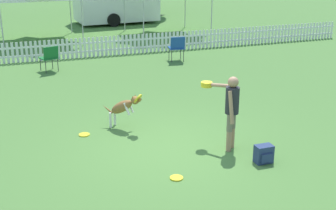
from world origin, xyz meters
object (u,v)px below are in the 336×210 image
(folding_chair_center, at_px, (50,56))
(handler_person, at_px, (230,104))
(leaping_dog, at_px, (124,106))
(folding_chair_blue_left, at_px, (177,46))
(frisbee_near_dog, at_px, (177,178))
(frisbee_near_handler, at_px, (84,135))
(backpack_on_grass, at_px, (264,154))

(folding_chair_center, bearing_deg, handler_person, 92.13)
(leaping_dog, xyz_separation_m, folding_chair_blue_left, (3.45, 5.65, 0.01))
(leaping_dog, relative_size, frisbee_near_dog, 3.66)
(folding_chair_blue_left, height_order, folding_chair_center, folding_chair_blue_left)
(folding_chair_blue_left, bearing_deg, folding_chair_center, 6.34)
(handler_person, distance_m, folding_chair_blue_left, 7.67)
(frisbee_near_handler, bearing_deg, folding_chair_center, 90.70)
(frisbee_near_handler, relative_size, folding_chair_blue_left, 0.27)
(leaping_dog, distance_m, folding_chair_center, 5.82)
(handler_person, xyz_separation_m, frisbee_near_handler, (-2.71, 1.72, -0.97))
(leaping_dog, distance_m, frisbee_near_handler, 1.09)
(backpack_on_grass, bearing_deg, handler_person, 113.05)
(folding_chair_center, bearing_deg, folding_chair_blue_left, 160.89)
(handler_person, relative_size, folding_chair_center, 1.80)
(frisbee_near_handler, distance_m, folding_chair_center, 5.84)
(handler_person, xyz_separation_m, backpack_on_grass, (0.36, -0.84, -0.81))
(backpack_on_grass, xyz_separation_m, folding_chair_center, (-3.13, 8.38, 0.34))
(backpack_on_grass, distance_m, folding_chair_blue_left, 8.42)
(backpack_on_grass, xyz_separation_m, folding_chair_blue_left, (1.34, 8.30, 0.37))
(backpack_on_grass, relative_size, folding_chair_blue_left, 0.39)
(folding_chair_blue_left, bearing_deg, leaping_dog, 65.92)
(handler_person, distance_m, frisbee_near_dog, 1.98)
(backpack_on_grass, bearing_deg, folding_chair_blue_left, 80.80)
(frisbee_near_dog, bearing_deg, backpack_on_grass, 1.35)
(leaping_dog, height_order, folding_chair_blue_left, folding_chair_blue_left)
(handler_person, height_order, frisbee_near_dog, handler_person)
(handler_person, bearing_deg, frisbee_near_dog, 166.97)
(leaping_dog, height_order, folding_chair_center, leaping_dog)
(frisbee_near_dog, bearing_deg, frisbee_near_handler, 115.14)
(leaping_dog, relative_size, folding_chair_center, 1.02)
(handler_person, bearing_deg, folding_chair_center, 66.54)
(frisbee_near_handler, bearing_deg, folding_chair_blue_left, 52.50)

